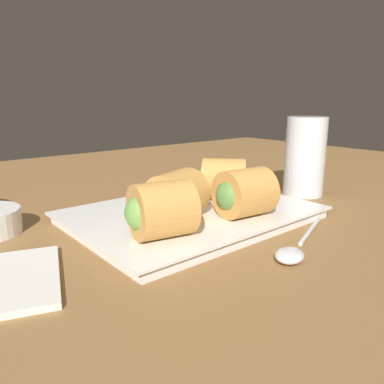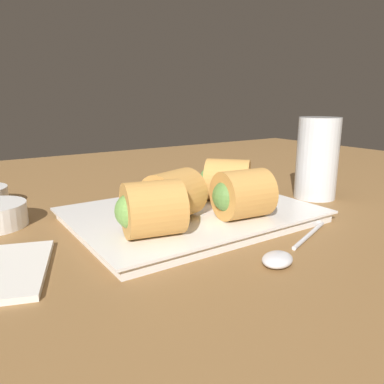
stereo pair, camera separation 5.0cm
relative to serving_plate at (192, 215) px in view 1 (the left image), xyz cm
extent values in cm
cube|color=olive|center=(-3.61, -2.09, -1.76)|extent=(180.00, 140.00, 2.00)
cube|color=white|center=(0.00, 0.00, -0.16)|extent=(29.69, 21.67, 1.20)
cube|color=white|center=(0.00, 0.00, 0.59)|extent=(30.88, 22.54, 0.30)
cylinder|color=#D19347|center=(6.84, 1.03, 3.71)|extent=(8.49, 8.50, 5.95)
sphere|color=#6B9E47|center=(5.37, 2.59, 3.71)|extent=(3.87, 3.87, 3.87)
cylinder|color=#D19347|center=(3.31, -6.26, 3.71)|extent=(6.76, 6.65, 5.95)
sphere|color=#56843D|center=(1.18, -5.99, 3.71)|extent=(3.87, 3.87, 3.87)
cylinder|color=#D19347|center=(-4.13, -1.92, 3.71)|extent=(7.70, 7.62, 5.95)
sphere|color=beige|center=(-6.15, -2.62, 3.71)|extent=(3.87, 3.87, 3.87)
cylinder|color=#D19347|center=(-8.74, -5.62, 3.71)|extent=(7.21, 7.11, 5.95)
sphere|color=#6B9E47|center=(-10.83, -5.16, 3.71)|extent=(3.87, 3.87, 3.87)
cylinder|color=silver|center=(7.99, -12.80, -0.51)|extent=(9.50, 4.00, 0.50)
ellipsoid|color=silver|center=(-0.87, -16.16, -0.12)|extent=(4.43, 3.94, 1.27)
cylinder|color=silver|center=(23.20, -1.40, 5.70)|extent=(6.54, 6.54, 12.91)
camera|label=1|loc=(-30.48, -36.35, 15.13)|focal=35.00mm
camera|label=2|loc=(-26.48, -39.36, 15.13)|focal=35.00mm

